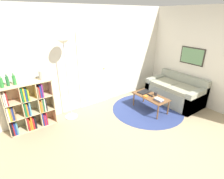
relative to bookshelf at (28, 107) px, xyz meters
name	(u,v)px	position (x,y,z in m)	size (l,w,h in m)	color
ground_plane	(161,151)	(1.79, -2.23, -0.52)	(14.00, 14.00, 0.00)	tan
wall_back	(93,59)	(1.79, 0.21, 0.77)	(7.72, 0.11, 2.60)	silver
wall_right	(188,56)	(4.18, -1.02, 0.79)	(0.08, 5.42, 2.60)	silver
rug	(147,109)	(2.74, -0.96, -0.51)	(1.89, 1.89, 0.01)	navy
bookshelf	(28,107)	(0.00, 0.00, 0.00)	(0.98, 0.34, 1.08)	beige
floor_lamp	(65,56)	(0.90, -0.11, 1.02)	(0.32, 0.32, 1.90)	#B7B7BC
couch	(176,92)	(3.76, -1.08, -0.22)	(0.87, 1.51, 0.77)	gray
coffee_table	(151,98)	(2.77, -1.01, -0.15)	(0.47, 0.94, 0.41)	brown
laptop	(144,92)	(2.81, -0.74, -0.10)	(0.36, 0.25, 0.02)	black
bowl	(146,96)	(2.62, -0.97, -0.09)	(0.12, 0.12, 0.04)	orange
book_stack_on_table	(159,100)	(2.71, -1.32, -0.07)	(0.14, 0.22, 0.07)	olive
cup	(156,94)	(2.91, -1.05, -0.06)	(0.08, 0.08, 0.09)	#28282D
remote	(150,95)	(2.77, -0.99, -0.10)	(0.05, 0.18, 0.02)	black
bottle_left	(1,83)	(-0.37, -0.02, 0.66)	(0.07, 0.07, 0.24)	#2D8438
bottle_middle	(7,81)	(-0.26, 0.01, 0.66)	(0.06, 0.06, 0.23)	#236633
bottle_right	(14,80)	(-0.15, 0.01, 0.66)	(0.06, 0.06, 0.23)	#2D8438
vase_on_shelf	(41,75)	(0.38, 0.00, 0.66)	(0.11, 0.11, 0.20)	#B7B2A8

